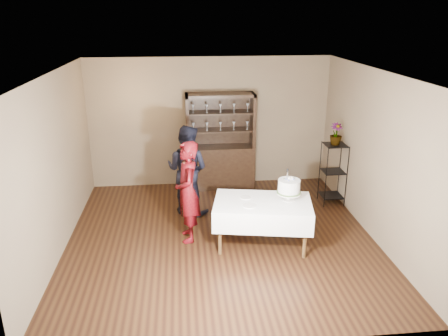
{
  "coord_description": "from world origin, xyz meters",
  "views": [
    {
      "loc": [
        -0.6,
        -6.41,
        3.54
      ],
      "look_at": [
        0.06,
        0.1,
        1.19
      ],
      "focal_mm": 35.0,
      "sensor_mm": 36.0,
      "label": 1
    }
  ],
  "objects_px": {
    "man": "(187,170)",
    "cake": "(289,187)",
    "china_hutch": "(220,157)",
    "woman": "(188,192)",
    "plant_etagere": "(333,171)",
    "potted_plant": "(336,134)",
    "cake_table": "(262,212)"
  },
  "relations": [
    {
      "from": "china_hutch",
      "to": "cake",
      "type": "height_order",
      "value": "china_hutch"
    },
    {
      "from": "china_hutch",
      "to": "man",
      "type": "xyz_separation_m",
      "value": [
        -0.71,
        -1.18,
        0.17
      ]
    },
    {
      "from": "plant_etagere",
      "to": "cake",
      "type": "bearing_deg",
      "value": -130.35
    },
    {
      "from": "plant_etagere",
      "to": "potted_plant",
      "type": "distance_m",
      "value": 0.74
    },
    {
      "from": "china_hutch",
      "to": "plant_etagere",
      "type": "xyz_separation_m",
      "value": [
        2.08,
        -1.05,
        -0.01
      ]
    },
    {
      "from": "man",
      "to": "plant_etagere",
      "type": "bearing_deg",
      "value": -150.54
    },
    {
      "from": "china_hutch",
      "to": "man",
      "type": "relative_size",
      "value": 1.21
    },
    {
      "from": "cake_table",
      "to": "cake",
      "type": "distance_m",
      "value": 0.57
    },
    {
      "from": "china_hutch",
      "to": "cake",
      "type": "bearing_deg",
      "value": -71.44
    },
    {
      "from": "plant_etagere",
      "to": "cake_table",
      "type": "relative_size",
      "value": 0.73
    },
    {
      "from": "china_hutch",
      "to": "cake",
      "type": "relative_size",
      "value": 3.78
    },
    {
      "from": "cake",
      "to": "man",
      "type": "bearing_deg",
      "value": 139.48
    },
    {
      "from": "cake_table",
      "to": "potted_plant",
      "type": "xyz_separation_m",
      "value": [
        1.64,
        1.49,
        0.82
      ]
    },
    {
      "from": "china_hutch",
      "to": "woman",
      "type": "bearing_deg",
      "value": -108.21
    },
    {
      "from": "woman",
      "to": "man",
      "type": "xyz_separation_m",
      "value": [
        0.02,
        1.04,
        -0.0
      ]
    },
    {
      "from": "cake_table",
      "to": "woman",
      "type": "distance_m",
      "value": 1.23
    },
    {
      "from": "china_hutch",
      "to": "woman",
      "type": "xyz_separation_m",
      "value": [
        -0.73,
        -2.22,
        0.17
      ]
    },
    {
      "from": "cake",
      "to": "woman",
      "type": "bearing_deg",
      "value": 169.61
    },
    {
      "from": "woman",
      "to": "man",
      "type": "bearing_deg",
      "value": 174.98
    },
    {
      "from": "potted_plant",
      "to": "woman",
      "type": "bearing_deg",
      "value": -157.35
    },
    {
      "from": "cake_table",
      "to": "man",
      "type": "relative_size",
      "value": 0.99
    },
    {
      "from": "man",
      "to": "cake_table",
      "type": "bearing_deg",
      "value": 156.98
    },
    {
      "from": "cake_table",
      "to": "plant_etagere",
      "type": "bearing_deg",
      "value": 42.01
    },
    {
      "from": "china_hutch",
      "to": "cake_table",
      "type": "xyz_separation_m",
      "value": [
        0.43,
        -2.54,
        -0.09
      ]
    },
    {
      "from": "plant_etagere",
      "to": "woman",
      "type": "relative_size",
      "value": 0.72
    },
    {
      "from": "plant_etagere",
      "to": "potted_plant",
      "type": "height_order",
      "value": "potted_plant"
    },
    {
      "from": "cake_table",
      "to": "man",
      "type": "distance_m",
      "value": 1.8
    },
    {
      "from": "china_hutch",
      "to": "plant_etagere",
      "type": "distance_m",
      "value": 2.33
    },
    {
      "from": "man",
      "to": "cake",
      "type": "distance_m",
      "value": 2.05
    },
    {
      "from": "cake_table",
      "to": "cake",
      "type": "relative_size",
      "value": 3.11
    },
    {
      "from": "woman",
      "to": "potted_plant",
      "type": "xyz_separation_m",
      "value": [
        2.8,
        1.17,
        0.56
      ]
    },
    {
      "from": "man",
      "to": "cake",
      "type": "bearing_deg",
      "value": 166.35
    }
  ]
}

